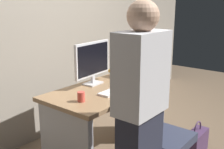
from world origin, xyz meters
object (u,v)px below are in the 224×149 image
office_chair (158,140)px  handbag (196,142)px  monitor (93,61)px  book_stack (118,72)px  desk (108,110)px  person_at_desk (140,113)px  keyboard (116,90)px  mouse (131,83)px  cell_phone (149,80)px  cup_near_keyboard (81,97)px

office_chair → handbag: (0.72, -0.08, -0.29)m
monitor → book_stack: (0.43, -0.01, -0.21)m
desk → person_at_desk: (-0.52, -0.74, 0.32)m
person_at_desk → keyboard: bearing=51.0°
office_chair → monitor: size_ratio=1.74×
monitor → desk: bearing=-90.6°
handbag → desk: bearing=129.9°
handbag → mouse: bearing=120.9°
person_at_desk → book_stack: 1.34m
desk → cell_phone: bearing=-20.5°
mouse → monitor: bearing=126.7°
person_at_desk → book_stack: (0.96, 0.94, -0.03)m
desk → cup_near_keyboard: bearing=-171.2°
person_at_desk → cup_near_keyboard: (0.06, 0.66, -0.04)m
monitor → book_stack: 0.48m
office_chair → mouse: bearing=57.7°
office_chair → book_stack: bearing=58.2°
keyboard → desk: bearing=73.9°
monitor → keyboard: bearing=-96.1°
person_at_desk → handbag: size_ratio=4.34×
cell_phone → person_at_desk: bearing=-148.3°
desk → cup_near_keyboard: 0.55m
person_at_desk → mouse: person_at_desk is taller
office_chair → cell_phone: (0.60, 0.47, 0.34)m
handbag → keyboard: bearing=137.1°
monitor → handbag: 1.43m
keyboard → book_stack: book_stack is taller
keyboard → cup_near_keyboard: bearing=170.7°
person_at_desk → cell_phone: size_ratio=11.38×
office_chair → cup_near_keyboard: size_ratio=10.54×
cell_phone → keyboard: bearing=177.7°
mouse → person_at_desk: bearing=-140.9°
cup_near_keyboard → cell_phone: 0.97m
keyboard → handbag: bearing=-44.2°
handbag → office_chair: bearing=173.5°
person_at_desk → desk: bearing=54.5°
cell_phone → handbag: (0.12, -0.55, -0.63)m
person_at_desk → keyboard: person_at_desk is taller
desk → handbag: size_ratio=3.54×
mouse → desk: bearing=155.2°
office_chair → person_at_desk: bearing=-169.3°
cup_near_keyboard → handbag: bearing=-31.7°
desk → cup_near_keyboard: cup_near_keyboard is taller
office_chair → cup_near_keyboard: 0.78m
desk → keyboard: size_ratio=3.12×
keyboard → cell_phone: bearing=-7.1°
office_chair → handbag: bearing=-6.5°
monitor → cup_near_keyboard: monitor is taller
office_chair → handbag: size_ratio=2.49×
cup_near_keyboard → desk: bearing=8.8°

